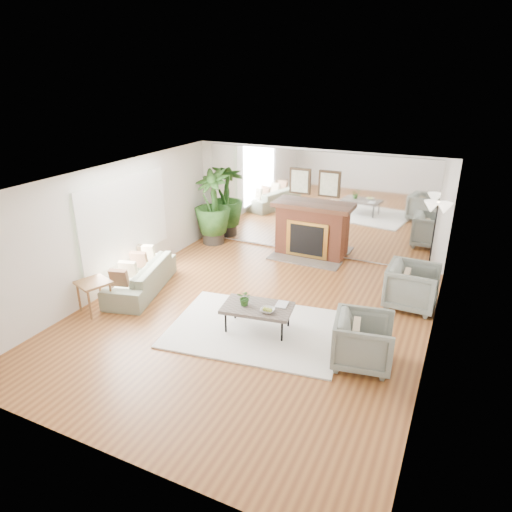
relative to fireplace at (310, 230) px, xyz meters
The scene contains 18 objects.
ground 3.33m from the fireplace, 90.00° to the right, with size 7.00×7.00×0.00m, color brown.
wall_left 4.46m from the fireplace, 132.54° to the right, with size 0.02×7.00×2.50m, color silver.
wall_right 4.46m from the fireplace, 47.46° to the right, with size 0.02×7.00×2.50m, color silver.
wall_back 0.63m from the fireplace, 90.00° to the left, with size 6.00×0.02×2.50m, color silver.
mirror_panel 0.63m from the fireplace, 90.00° to the left, with size 5.40×0.04×2.40m, color silver.
window_panel 4.17m from the fireplace, 135.99° to the right, with size 0.04×2.40×1.50m, color #B2E09E.
fireplace is the anchor object (origin of this frame).
area_rug 3.63m from the fireplace, 85.35° to the right, with size 2.88×2.06×0.03m, color white.
coffee_table 3.59m from the fireplace, 84.92° to the right, with size 1.25×0.85×0.46m.
sofa 4.02m from the fireplace, 127.76° to the right, with size 2.02×0.79×0.59m, color gray.
armchair_back 3.00m from the fireplace, 31.71° to the right, with size 0.89×0.91×0.83m, color gray.
armchair_front 4.34m from the fireplace, 60.31° to the right, with size 0.85×0.87×0.79m, color gray.
side_table 4.98m from the fireplace, 122.16° to the right, with size 0.67×0.67×0.60m.
potted_ficus 2.55m from the fireplace, behind, with size 1.10×1.10×1.90m.
floor_lamp 2.82m from the fireplace, ahead, with size 0.55×0.31×1.69m.
tabletop_plant 3.62m from the fireplace, 88.27° to the right, with size 0.25×0.21×0.27m, color #386B27.
fruit_bowl 3.71m from the fireplace, 81.58° to the right, with size 0.23×0.23×0.06m, color brown.
book 3.41m from the fireplace, 80.34° to the right, with size 0.19×0.26×0.02m, color brown.
Camera 1 is at (3.17, -6.41, 4.11)m, focal length 32.00 mm.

